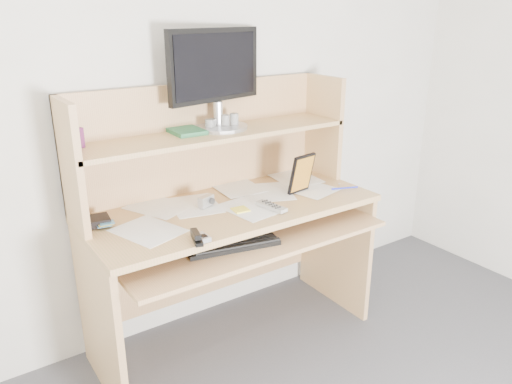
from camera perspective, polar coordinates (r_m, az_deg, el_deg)
back_wall at (r=2.53m, az=-6.76°, el=11.30°), size 3.60×0.04×2.50m
desk at (r=2.48m, az=-3.66°, el=-2.16°), size 1.40×0.70×1.30m
paper_clutter at (r=2.39m, az=-2.70°, el=-1.47°), size 1.32×0.54×0.01m
keyboard at (r=2.21m, az=-2.81°, el=-5.87°), size 0.44×0.23×0.03m
tv_remote at (r=2.34m, az=1.75°, el=-1.67°), size 0.08×0.17×0.02m
flip_phone at (r=2.04m, az=-6.13°, el=-5.07°), size 0.04×0.08×0.02m
stapler at (r=2.03m, az=-6.79°, el=-5.03°), size 0.06×0.12×0.04m
wallet at (r=2.27m, az=-17.96°, el=-3.19°), size 0.14×0.12×0.03m
sticky_note_pad at (r=2.32m, az=-1.80°, el=-2.05°), size 0.08×0.08×0.01m
digital_camera at (r=2.37m, az=-5.73°, el=-1.04°), size 0.09×0.06×0.05m
game_case at (r=2.52m, az=5.23°, el=2.11°), size 0.14×0.04×0.20m
blue_pen at (r=2.63m, az=10.11°, el=0.46°), size 0.14×0.06×0.01m
card_box at (r=2.22m, az=-19.78°, el=5.76°), size 0.06×0.04×0.09m
shelf_book at (r=2.41m, az=-8.04°, el=6.94°), size 0.14×0.20×0.02m
chip_stack_a at (r=2.45m, az=-5.01°, el=7.70°), size 0.04×0.04×0.05m
chip_stack_b at (r=2.47m, az=-3.53°, el=8.01°), size 0.06×0.06×0.07m
chip_stack_c at (r=2.43m, az=-5.32°, el=7.62°), size 0.06×0.06×0.05m
chip_stack_d at (r=2.48m, az=-2.50°, el=8.12°), size 0.06×0.06×0.07m
monitor at (r=2.46m, az=-4.63°, el=13.07°), size 0.54×0.27×0.47m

